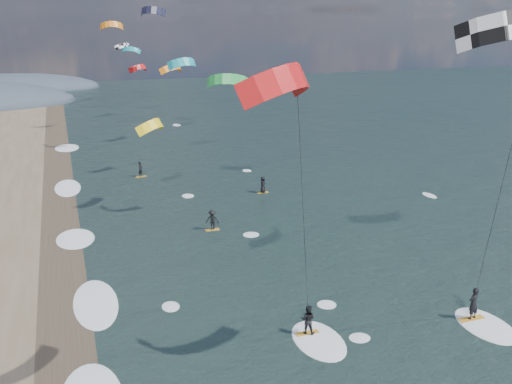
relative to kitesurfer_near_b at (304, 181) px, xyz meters
name	(u,v)px	position (x,y,z in m)	size (l,w,h in m)	color
wet_sand_strip	(66,354)	(-10.16, 6.50, -10.13)	(3.00, 240.00, 0.00)	#382D23
kitesurfer_near_b	(304,181)	(0.00, 0.00, 0.00)	(7.02, 9.09, 15.54)	#BE8421
far_kitesurfers	(214,198)	(2.99, 26.30, -9.30)	(11.46, 18.12, 1.70)	#BE8421
bg_kite_field	(149,55)	(2.34, 55.86, 1.10)	(10.13, 71.01, 10.31)	teal
shoreline_surf	(85,307)	(-8.96, 11.25, -10.14)	(2.40, 79.40, 0.11)	white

